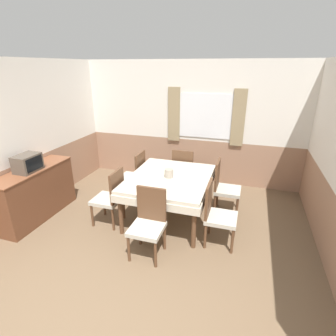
% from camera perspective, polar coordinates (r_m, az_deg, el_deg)
% --- Properties ---
extents(wall_back, '(5.13, 0.10, 2.60)m').
position_cam_1_polar(wall_back, '(5.77, 5.05, 9.67)').
color(wall_back, white).
rests_on(wall_back, ground_plane).
extents(wall_left, '(0.05, 4.60, 2.60)m').
position_cam_1_polar(wall_left, '(5.10, -28.62, 5.45)').
color(wall_left, white).
rests_on(wall_left, ground_plane).
extents(dining_table, '(1.34, 1.58, 0.76)m').
position_cam_1_polar(dining_table, '(4.38, 0.36, -3.12)').
color(dining_table, beige).
rests_on(dining_table, ground_plane).
extents(chair_left_near, '(0.44, 0.44, 0.95)m').
position_cam_1_polar(chair_left_near, '(4.37, -12.32, -5.97)').
color(chair_left_near, brown).
rests_on(chair_left_near, ground_plane).
extents(chair_right_far, '(0.44, 0.44, 0.95)m').
position_cam_1_polar(chair_right_far, '(4.72, 12.04, -3.81)').
color(chair_right_far, brown).
rests_on(chair_right_far, ground_plane).
extents(chair_left_far, '(0.44, 0.44, 0.95)m').
position_cam_1_polar(chair_left_far, '(5.13, -7.23, -1.41)').
color(chair_left_far, brown).
rests_on(chair_left_far, ground_plane).
extents(chair_head_window, '(0.44, 0.44, 0.95)m').
position_cam_1_polar(chair_head_window, '(5.30, 3.46, -0.48)').
color(chair_head_window, brown).
rests_on(chair_head_window, ground_plane).
extents(chair_head_near, '(0.44, 0.44, 0.95)m').
position_cam_1_polar(chair_head_near, '(3.65, -4.25, -11.45)').
color(chair_head_near, brown).
rests_on(chair_head_near, ground_plane).
extents(chair_right_near, '(0.44, 0.44, 0.95)m').
position_cam_1_polar(chair_right_near, '(3.89, 10.51, -9.51)').
color(chair_right_near, brown).
rests_on(chair_right_near, ground_plane).
extents(sideboard, '(0.46, 1.47, 0.89)m').
position_cam_1_polar(sideboard, '(5.02, -26.83, -4.87)').
color(sideboard, brown).
rests_on(sideboard, ground_plane).
extents(tv, '(0.29, 0.40, 0.28)m').
position_cam_1_polar(tv, '(4.74, -28.26, 0.95)').
color(tv, '#51473D').
rests_on(tv, sideboard).
extents(vase, '(0.14, 0.14, 0.14)m').
position_cam_1_polar(vase, '(4.28, 0.20, -1.14)').
color(vase, '#A39989').
rests_on(vase, dining_table).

